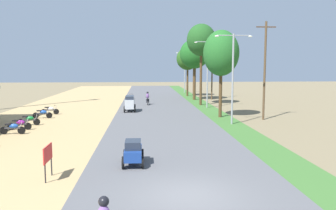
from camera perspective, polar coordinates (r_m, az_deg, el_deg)
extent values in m
plane|color=#7A6B4C|center=(13.52, 3.26, -15.12)|extent=(180.00, 180.00, 0.00)
cube|color=#565659|center=(13.50, 3.26, -14.97)|extent=(9.00, 140.00, 0.08)
cube|color=#3D6B2D|center=(15.28, 25.57, -13.04)|extent=(2.40, 140.00, 0.06)
cylinder|color=black|center=(26.87, -23.31, -3.91)|extent=(0.56, 0.06, 0.56)
cylinder|color=black|center=(27.30, -25.78, -3.87)|extent=(0.56, 0.06, 0.56)
cube|color=#333338|center=(27.05, -24.57, -3.51)|extent=(1.12, 0.12, 0.12)
ellipsoid|color=#1E4CA5|center=(27.00, -24.43, -3.22)|extent=(0.64, 0.28, 0.32)
cube|color=black|center=(27.10, -25.15, -2.96)|extent=(0.44, 0.20, 0.10)
cylinder|color=#A5A8AD|center=(26.84, -23.46, -3.34)|extent=(0.26, 0.05, 0.68)
cylinder|color=black|center=(26.80, -23.62, -2.56)|extent=(0.04, 0.54, 0.04)
cylinder|color=black|center=(28.48, -22.40, -3.29)|extent=(0.56, 0.06, 0.56)
cylinder|color=black|center=(28.89, -24.74, -3.27)|extent=(0.56, 0.06, 0.56)
cube|color=#333338|center=(28.65, -23.59, -2.93)|extent=(1.12, 0.12, 0.12)
ellipsoid|color=#8C1E8C|center=(28.60, -23.45, -2.65)|extent=(0.64, 0.28, 0.32)
cube|color=black|center=(28.70, -24.14, -2.41)|extent=(0.44, 0.20, 0.10)
cylinder|color=#A5A8AD|center=(28.45, -22.54, -2.76)|extent=(0.26, 0.05, 0.68)
cylinder|color=black|center=(28.42, -22.68, -2.02)|extent=(0.04, 0.54, 0.04)
cylinder|color=black|center=(30.36, -21.12, -2.65)|extent=(0.56, 0.06, 0.56)
cylinder|color=black|center=(30.74, -23.33, -2.63)|extent=(0.56, 0.06, 0.56)
cube|color=#333338|center=(30.52, -22.24, -2.31)|extent=(1.12, 0.12, 0.12)
ellipsoid|color=#14722D|center=(30.47, -22.11, -2.05)|extent=(0.64, 0.28, 0.32)
cube|color=black|center=(30.57, -22.76, -1.82)|extent=(0.44, 0.20, 0.10)
cylinder|color=#A5A8AD|center=(30.33, -21.24, -2.14)|extent=(0.26, 0.05, 0.68)
cylinder|color=black|center=(30.30, -21.38, -1.45)|extent=(0.04, 0.54, 0.04)
cylinder|color=black|center=(33.92, -19.25, -1.64)|extent=(0.56, 0.06, 0.56)
cylinder|color=black|center=(34.26, -21.26, -1.64)|extent=(0.56, 0.06, 0.56)
cube|color=#333338|center=(34.06, -20.27, -1.34)|extent=(1.12, 0.12, 0.12)
ellipsoid|color=#1E4CA5|center=(34.02, -20.15, -1.10)|extent=(0.64, 0.28, 0.32)
cube|color=black|center=(34.10, -20.74, -0.90)|extent=(0.44, 0.20, 0.10)
cylinder|color=#A5A8AD|center=(33.90, -19.37, -1.18)|extent=(0.26, 0.05, 0.68)
cylinder|color=black|center=(33.86, -19.49, -0.56)|extent=(0.04, 0.54, 0.04)
cylinder|color=black|center=(36.38, -18.20, -1.05)|extent=(0.56, 0.06, 0.56)
cylinder|color=black|center=(36.71, -20.07, -1.06)|extent=(0.56, 0.06, 0.56)
cube|color=#333338|center=(36.52, -19.15, -0.78)|extent=(1.12, 0.12, 0.12)
ellipsoid|color=silver|center=(36.48, -19.04, -0.56)|extent=(0.64, 0.28, 0.32)
cube|color=black|center=(36.56, -19.59, -0.38)|extent=(0.44, 0.20, 0.10)
cylinder|color=#A5A8AD|center=(36.36, -18.30, -0.63)|extent=(0.26, 0.05, 0.68)
cylinder|color=black|center=(36.34, -18.42, -0.06)|extent=(0.04, 0.54, 0.04)
cylinder|color=#262628|center=(15.56, -19.85, -10.77)|extent=(0.06, 0.06, 0.80)
cylinder|color=#262628|center=(16.48, -18.91, -9.75)|extent=(0.06, 0.06, 0.80)
cube|color=red|center=(15.82, -19.47, -7.64)|extent=(0.04, 1.30, 0.70)
cylinder|color=#4C351E|center=(32.91, 8.77, 2.23)|extent=(0.31, 0.31, 4.91)
ellipsoid|color=#225E24|center=(32.84, 8.89, 8.58)|extent=(3.38, 3.38, 4.32)
cylinder|color=#4C351E|center=(42.65, 5.52, 4.66)|extent=(0.31, 0.31, 6.97)
ellipsoid|color=#1F4F1D|center=(42.73, 5.59, 10.79)|extent=(3.56, 3.56, 3.92)
cylinder|color=#4C351E|center=(49.25, 4.42, 4.03)|extent=(0.43, 0.43, 5.42)
ellipsoid|color=#1C581E|center=(49.22, 4.46, 8.53)|extent=(4.21, 4.21, 4.18)
cylinder|color=#4C351E|center=(55.34, 3.27, 4.12)|extent=(0.31, 0.31, 5.01)
ellipsoid|color=#255019|center=(55.29, 3.30, 7.74)|extent=(3.57, 3.57, 3.62)
cylinder|color=gray|center=(29.04, 10.76, 4.22)|extent=(0.16, 0.16, 7.55)
cylinder|color=gray|center=(28.95, 9.56, 11.42)|extent=(1.40, 0.08, 0.08)
ellipsoid|color=silver|center=(28.79, 8.17, 11.33)|extent=(0.36, 0.20, 0.14)
cylinder|color=gray|center=(29.31, 12.27, 11.30)|extent=(1.40, 0.08, 0.08)
ellipsoid|color=silver|center=(29.50, 13.59, 11.10)|extent=(0.36, 0.20, 0.14)
cylinder|color=gray|center=(40.10, 6.61, 5.11)|extent=(0.16, 0.16, 7.79)
cylinder|color=gray|center=(40.06, 5.68, 10.48)|extent=(1.40, 0.08, 0.08)
ellipsoid|color=silver|center=(39.94, 4.67, 10.40)|extent=(0.36, 0.20, 0.14)
cylinder|color=gray|center=(40.32, 7.67, 10.43)|extent=(1.40, 0.08, 0.08)
ellipsoid|color=silver|center=(40.46, 8.66, 10.30)|extent=(0.36, 0.20, 0.14)
cylinder|color=gray|center=(61.95, 2.80, 5.49)|extent=(0.16, 0.16, 7.38)
cylinder|color=gray|center=(61.90, 2.17, 8.77)|extent=(1.40, 0.08, 0.08)
ellipsoid|color=silver|center=(61.82, 1.52, 8.71)|extent=(0.36, 0.20, 0.14)
cylinder|color=gray|center=(62.07, 3.47, 8.75)|extent=(1.40, 0.08, 0.08)
ellipsoid|color=silver|center=(62.16, 4.12, 8.68)|extent=(0.36, 0.20, 0.14)
cylinder|color=brown|center=(50.47, 7.39, 6.54)|extent=(0.20, 0.20, 9.90)
cube|color=#473323|center=(50.66, 7.47, 11.58)|extent=(1.80, 0.10, 0.10)
cylinder|color=brown|center=(32.43, 15.86, 5.45)|extent=(0.20, 0.20, 8.94)
cube|color=#473323|center=(32.60, 16.09, 12.44)|extent=(1.80, 0.10, 0.10)
cube|color=navy|center=(17.25, -5.85, -7.99)|extent=(0.84, 1.95, 0.50)
cube|color=#232B38|center=(17.09, -5.87, -6.58)|extent=(0.77, 1.10, 0.40)
cylinder|color=black|center=(18.02, -7.28, -8.30)|extent=(0.10, 0.60, 0.60)
cylinder|color=black|center=(17.99, -4.26, -8.28)|extent=(0.10, 0.60, 0.60)
cylinder|color=black|center=(16.67, -7.54, -9.54)|extent=(0.10, 0.60, 0.60)
cylinder|color=black|center=(16.64, -4.27, -9.53)|extent=(0.10, 0.60, 0.60)
cube|color=#B7BCC1|center=(36.78, -6.42, 0.24)|extent=(0.95, 2.40, 0.95)
cube|color=#232B38|center=(36.82, -6.42, 1.27)|extent=(0.87, 2.00, 0.35)
cylinder|color=black|center=(37.73, -7.17, -0.39)|extent=(0.12, 0.68, 0.68)
cylinder|color=black|center=(37.68, -5.54, -0.37)|extent=(0.12, 0.68, 0.68)
cylinder|color=black|center=(36.01, -7.31, -0.72)|extent=(0.12, 0.68, 0.68)
cylinder|color=black|center=(35.97, -5.61, -0.71)|extent=(0.12, 0.68, 0.68)
sphere|color=black|center=(9.07, -10.71, -15.57)|extent=(0.28, 0.28, 0.28)
cylinder|color=black|center=(43.71, -3.44, 0.54)|extent=(0.06, 0.56, 0.56)
cylinder|color=black|center=(42.48, -3.42, 0.36)|extent=(0.06, 0.56, 0.56)
cube|color=#333338|center=(43.08, -3.44, 0.69)|extent=(0.12, 1.12, 0.12)
ellipsoid|color=black|center=(43.14, -3.44, 0.88)|extent=(0.28, 0.64, 0.32)
cube|color=black|center=(42.77, -3.43, 1.00)|extent=(0.20, 0.44, 0.10)
cylinder|color=#A5A8AD|center=(43.63, -3.45, 0.88)|extent=(0.05, 0.26, 0.68)
cylinder|color=black|center=(43.53, -3.45, 1.36)|extent=(0.54, 0.04, 0.04)
ellipsoid|color=#724C8C|center=(42.82, -3.44, 1.54)|extent=(0.36, 0.28, 0.64)
sphere|color=black|center=(42.82, -3.44, 2.08)|extent=(0.28, 0.28, 0.28)
cylinder|color=#2D2D38|center=(42.98, -3.62, 0.70)|extent=(0.12, 0.12, 0.48)
cylinder|color=#2D2D38|center=(42.98, -3.25, 0.70)|extent=(0.12, 0.12, 0.48)
cylinder|color=black|center=(47.94, -6.20, 1.05)|extent=(0.06, 0.56, 0.56)
cylinder|color=black|center=(46.71, -6.25, 0.90)|extent=(0.06, 0.56, 0.56)
cube|color=#333338|center=(47.31, -6.23, 1.20)|extent=(0.12, 1.12, 0.12)
ellipsoid|color=silver|center=(47.38, -6.23, 1.37)|extent=(0.28, 0.64, 0.32)
cube|color=black|center=(47.01, -6.24, 1.48)|extent=(0.20, 0.44, 0.10)
cylinder|color=#A5A8AD|center=(47.86, -6.20, 1.37)|extent=(0.05, 0.26, 0.68)
cylinder|color=black|center=(47.77, -6.21, 1.80)|extent=(0.54, 0.04, 0.04)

